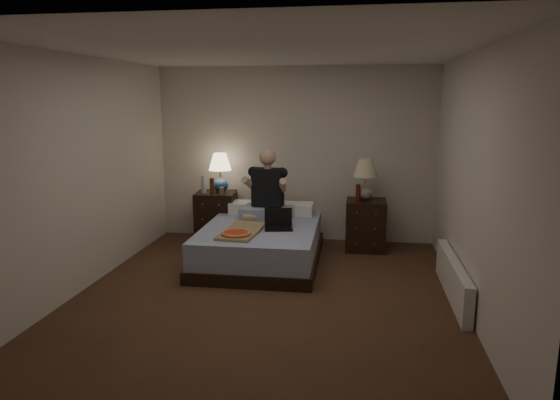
% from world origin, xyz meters
% --- Properties ---
extents(floor, '(4.00, 4.50, 0.00)m').
position_xyz_m(floor, '(0.00, 0.00, 0.00)').
color(floor, brown).
rests_on(floor, ground).
extents(ceiling, '(4.00, 4.50, 0.00)m').
position_xyz_m(ceiling, '(0.00, 0.00, 2.50)').
color(ceiling, white).
rests_on(ceiling, ground).
extents(wall_back, '(4.00, 0.00, 2.50)m').
position_xyz_m(wall_back, '(0.00, 2.25, 1.25)').
color(wall_back, silver).
rests_on(wall_back, ground).
extents(wall_front, '(4.00, 0.00, 2.50)m').
position_xyz_m(wall_front, '(0.00, -2.25, 1.25)').
color(wall_front, silver).
rests_on(wall_front, ground).
extents(wall_left, '(0.00, 4.50, 2.50)m').
position_xyz_m(wall_left, '(-2.00, 0.00, 1.25)').
color(wall_left, silver).
rests_on(wall_left, ground).
extents(wall_right, '(0.00, 4.50, 2.50)m').
position_xyz_m(wall_right, '(2.00, 0.00, 1.25)').
color(wall_right, silver).
rests_on(wall_right, ground).
extents(bed, '(1.43, 1.90, 0.47)m').
position_xyz_m(bed, '(-0.28, 1.09, 0.23)').
color(bed, '#566BAD').
rests_on(bed, floor).
extents(nightstand_left, '(0.59, 0.54, 0.72)m').
position_xyz_m(nightstand_left, '(-1.10, 1.93, 0.36)').
color(nightstand_left, black).
rests_on(nightstand_left, floor).
extents(nightstand_right, '(0.53, 0.48, 0.69)m').
position_xyz_m(nightstand_right, '(1.04, 1.83, 0.35)').
color(nightstand_right, black).
rests_on(nightstand_right, floor).
extents(lamp_left, '(0.36, 0.36, 0.56)m').
position_xyz_m(lamp_left, '(-1.04, 1.98, 1.00)').
color(lamp_left, '#26528C').
rests_on(lamp_left, nightstand_left).
extents(lamp_right, '(0.41, 0.41, 0.56)m').
position_xyz_m(lamp_right, '(1.01, 1.85, 0.97)').
color(lamp_right, gray).
rests_on(lamp_right, nightstand_right).
extents(water_bottle, '(0.07, 0.07, 0.25)m').
position_xyz_m(water_bottle, '(-1.26, 1.86, 0.85)').
color(water_bottle, silver).
rests_on(water_bottle, nightstand_left).
extents(soda_can, '(0.07, 0.07, 0.10)m').
position_xyz_m(soda_can, '(-0.98, 1.81, 0.77)').
color(soda_can, '#A8A8A4').
rests_on(soda_can, nightstand_left).
extents(beer_bottle_left, '(0.06, 0.06, 0.23)m').
position_xyz_m(beer_bottle_left, '(-1.11, 1.78, 0.84)').
color(beer_bottle_left, '#54260C').
rests_on(beer_bottle_left, nightstand_left).
extents(beer_bottle_right, '(0.06, 0.06, 0.23)m').
position_xyz_m(beer_bottle_right, '(0.92, 1.75, 0.81)').
color(beer_bottle_right, '#55180C').
rests_on(beer_bottle_right, nightstand_right).
extents(person, '(0.70, 0.57, 0.93)m').
position_xyz_m(person, '(-0.27, 1.48, 0.93)').
color(person, black).
rests_on(person, bed).
extents(laptop, '(0.39, 0.34, 0.24)m').
position_xyz_m(laptop, '(-0.03, 0.96, 0.59)').
color(laptop, black).
rests_on(laptop, bed).
extents(pizza_box, '(0.46, 0.79, 0.08)m').
position_xyz_m(pizza_box, '(-0.45, 0.52, 0.51)').
color(pizza_box, tan).
rests_on(pizza_box, bed).
extents(radiator, '(0.10, 1.60, 0.40)m').
position_xyz_m(radiator, '(1.93, 0.26, 0.20)').
color(radiator, silver).
rests_on(radiator, floor).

